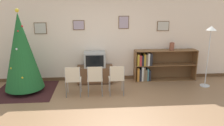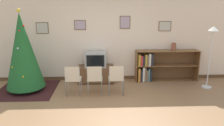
# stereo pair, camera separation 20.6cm
# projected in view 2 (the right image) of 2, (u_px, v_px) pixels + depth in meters

# --- Properties ---
(ground_plane) EXTENTS (24.00, 24.00, 0.00)m
(ground_plane) POSITION_uv_depth(u_px,v_px,m) (104.00, 114.00, 4.82)
(ground_plane) COLOR #936B47
(wall_back) EXTENTS (8.74, 0.11, 2.70)m
(wall_back) POSITION_uv_depth(u_px,v_px,m) (103.00, 37.00, 6.73)
(wall_back) COLOR beige
(wall_back) RESTS_ON ground_plane
(area_rug) EXTENTS (1.59, 1.56, 0.01)m
(area_rug) POSITION_uv_depth(u_px,v_px,m) (27.00, 90.00, 6.16)
(area_rug) COLOR #381919
(area_rug) RESTS_ON ground_plane
(christmas_tree) EXTENTS (1.03, 1.03, 2.23)m
(christmas_tree) POSITION_uv_depth(u_px,v_px,m) (23.00, 51.00, 5.87)
(christmas_tree) COLOR maroon
(christmas_tree) RESTS_ON area_rug
(tv_console) EXTENTS (1.08, 0.49, 0.51)m
(tv_console) POSITION_uv_depth(u_px,v_px,m) (96.00, 74.00, 6.71)
(tv_console) COLOR #4C311E
(tv_console) RESTS_ON ground_plane
(television) EXTENTS (0.64, 0.48, 0.44)m
(television) POSITION_uv_depth(u_px,v_px,m) (96.00, 59.00, 6.58)
(television) COLOR #9E9E99
(television) RESTS_ON tv_console
(folding_chair_left) EXTENTS (0.40, 0.40, 0.82)m
(folding_chair_left) POSITION_uv_depth(u_px,v_px,m) (73.00, 79.00, 5.66)
(folding_chair_left) COLOR beige
(folding_chair_left) RESTS_ON ground_plane
(folding_chair_center) EXTENTS (0.40, 0.40, 0.82)m
(folding_chair_center) POSITION_uv_depth(u_px,v_px,m) (95.00, 78.00, 5.68)
(folding_chair_center) COLOR beige
(folding_chair_center) RESTS_ON ground_plane
(folding_chair_right) EXTENTS (0.40, 0.40, 0.82)m
(folding_chair_right) POSITION_uv_depth(u_px,v_px,m) (116.00, 78.00, 5.70)
(folding_chair_right) COLOR beige
(folding_chair_right) RESTS_ON ground_plane
(bookshelf) EXTENTS (1.94, 0.36, 0.97)m
(bookshelf) POSITION_uv_depth(u_px,v_px,m) (155.00, 66.00, 6.81)
(bookshelf) COLOR brown
(bookshelf) RESTS_ON ground_plane
(vase) EXTENTS (0.15, 0.15, 0.24)m
(vase) POSITION_uv_depth(u_px,v_px,m) (174.00, 47.00, 6.65)
(vase) COLOR brown
(vase) RESTS_ON bookshelf
(standing_lamp) EXTENTS (0.28, 0.28, 1.76)m
(standing_lamp) POSITION_uv_depth(u_px,v_px,m) (212.00, 41.00, 6.01)
(standing_lamp) COLOR silver
(standing_lamp) RESTS_ON ground_plane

